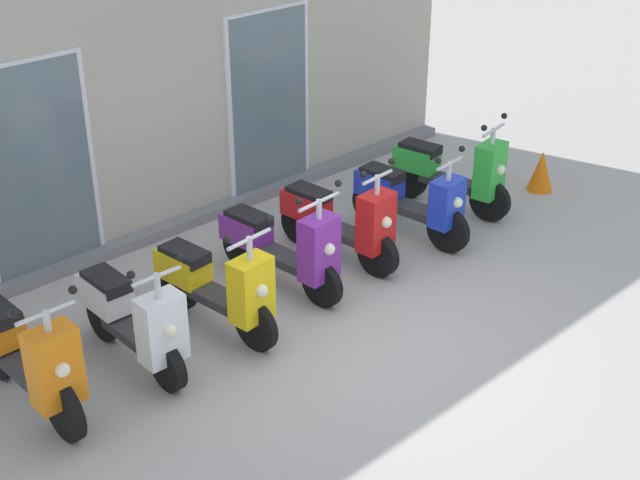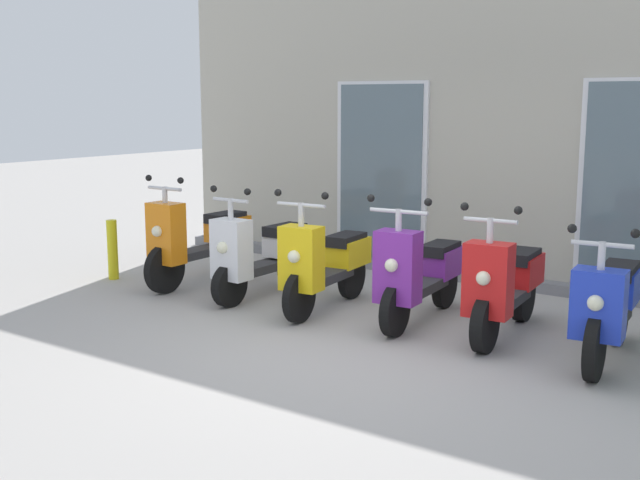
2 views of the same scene
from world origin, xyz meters
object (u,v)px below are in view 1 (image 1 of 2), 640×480
(scooter_purple, at_px, (282,245))
(scooter_red, at_px, (340,220))
(scooter_orange, at_px, (26,356))
(scooter_blue, at_px, (410,199))
(scooter_green, at_px, (452,171))
(traffic_cone, at_px, (541,171))
(scooter_yellow, at_px, (216,284))
(scooter_white, at_px, (133,318))

(scooter_purple, distance_m, scooter_red, 0.84)
(scooter_red, bearing_deg, scooter_orange, -178.88)
(scooter_blue, relative_size, scooter_green, 0.98)
(scooter_orange, distance_m, scooter_blue, 4.58)
(traffic_cone, bearing_deg, scooter_yellow, 177.04)
(traffic_cone, bearing_deg, scooter_blue, 172.85)
(scooter_white, relative_size, scooter_red, 0.94)
(scooter_orange, height_order, scooter_white, scooter_orange)
(scooter_yellow, height_order, scooter_green, same)
(scooter_white, height_order, scooter_blue, scooter_white)
(scooter_orange, height_order, scooter_purple, scooter_orange)
(scooter_orange, xyz_separation_m, scooter_red, (3.64, 0.07, -0.04))
(scooter_orange, bearing_deg, scooter_yellow, -3.60)
(scooter_white, height_order, scooter_purple, scooter_purple)
(scooter_orange, relative_size, scooter_red, 1.05)
(scooter_purple, bearing_deg, scooter_yellow, -170.05)
(scooter_yellow, height_order, scooter_blue, scooter_yellow)
(scooter_orange, distance_m, scooter_yellow, 1.84)
(scooter_yellow, relative_size, traffic_cone, 3.01)
(scooter_orange, bearing_deg, scooter_white, -3.86)
(scooter_purple, relative_size, scooter_green, 1.02)
(scooter_white, distance_m, scooter_yellow, 0.87)
(scooter_white, distance_m, scooter_green, 4.54)
(scooter_red, height_order, scooter_blue, scooter_red)
(scooter_white, relative_size, scooter_blue, 0.95)
(scooter_orange, xyz_separation_m, scooter_blue, (4.58, -0.10, -0.04))
(scooter_red, xyz_separation_m, scooter_green, (1.87, -0.01, 0.02))
(traffic_cone, bearing_deg, scooter_red, 171.98)
(scooter_yellow, bearing_deg, scooter_white, 176.68)
(scooter_purple, distance_m, scooter_green, 2.70)
(scooter_yellow, xyz_separation_m, scooter_green, (3.67, 0.17, -0.00))
(scooter_white, height_order, scooter_green, scooter_green)
(scooter_orange, distance_m, traffic_cone, 6.79)
(scooter_purple, bearing_deg, traffic_cone, -6.10)
(scooter_orange, xyz_separation_m, traffic_cone, (6.77, -0.37, -0.25))
(scooter_green, height_order, traffic_cone, scooter_green)
(scooter_blue, bearing_deg, scooter_purple, 175.20)
(scooter_red, distance_m, scooter_blue, 0.96)
(scooter_orange, xyz_separation_m, scooter_green, (5.51, 0.06, -0.02))
(scooter_white, xyz_separation_m, scooter_purple, (1.84, 0.12, 0.00))
(scooter_yellow, bearing_deg, traffic_cone, -2.96)
(scooter_white, relative_size, traffic_cone, 2.87)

